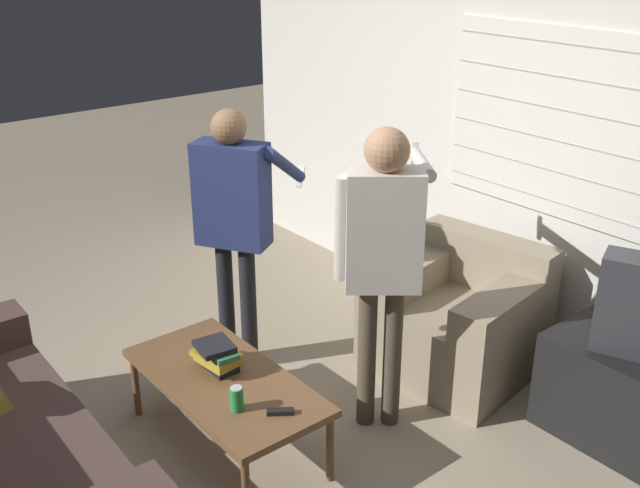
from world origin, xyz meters
TOP-DOWN VIEW (x-y plane):
  - ground_plane at (0.00, 0.00)m, footprint 16.00×16.00m
  - wall_back at (0.01, 2.03)m, footprint 5.20×0.08m
  - armchair_beige at (0.23, 1.46)m, footprint 1.01×0.98m
  - coffee_table at (-0.01, -0.09)m, footprint 1.18×0.58m
  - person_left_standing at (-0.67, 0.42)m, footprint 0.53×0.80m
  - person_right_standing at (0.33, 0.68)m, footprint 0.55×0.79m
  - book_stack at (-0.10, -0.07)m, footprint 0.27×0.21m
  - soda_can at (0.26, -0.19)m, footprint 0.07×0.07m
  - spare_remote at (0.42, -0.05)m, footprint 0.11×0.13m

SIDE VIEW (x-z plane):
  - ground_plane at x=0.00m, z-range 0.00..0.00m
  - armchair_beige at x=0.23m, z-range -0.07..0.73m
  - coffee_table at x=-0.01m, z-range 0.17..0.60m
  - spare_remote at x=0.42m, z-range 0.42..0.45m
  - soda_can at x=0.26m, z-range 0.42..0.55m
  - book_stack at x=-0.10m, z-range 0.43..0.59m
  - person_left_standing at x=-0.67m, z-range 0.22..1.85m
  - person_right_standing at x=0.33m, z-range 0.23..1.92m
  - wall_back at x=0.01m, z-range 0.01..2.56m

